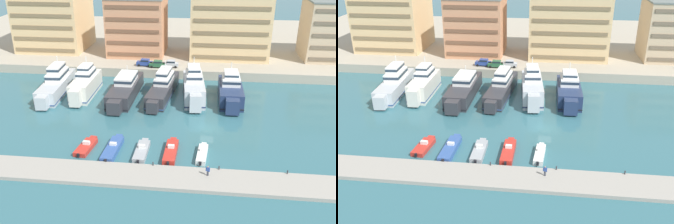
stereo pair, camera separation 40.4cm
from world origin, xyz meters
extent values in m
plane|color=#336670|center=(0.00, 0.00, 0.00)|extent=(400.00, 400.00, 0.00)
cube|color=#ADA38E|center=(0.00, 61.12, 1.13)|extent=(180.00, 70.00, 2.27)
cube|color=#9E998E|center=(0.00, -17.52, 0.29)|extent=(120.00, 5.75, 0.59)
cube|color=silver|center=(-34.49, 13.72, 1.58)|extent=(5.44, 17.41, 3.16)
cube|color=silver|center=(-33.84, 4.20, 1.66)|extent=(2.50, 2.30, 2.69)
cube|color=#334C7F|center=(-34.49, 13.72, 0.55)|extent=(5.50, 17.58, 0.24)
cube|color=white|center=(-34.57, 15.00, 3.99)|extent=(3.83, 7.42, 1.65)
cube|color=#233342|center=(-34.57, 15.00, 4.15)|extent=(3.87, 7.49, 0.59)
cube|color=white|center=(-34.57, 15.00, 5.56)|extent=(2.98, 5.78, 1.49)
cube|color=#233342|center=(-34.57, 15.00, 5.71)|extent=(3.02, 5.84, 0.54)
cylinder|color=silver|center=(-34.65, 16.08, 7.20)|extent=(0.16, 0.16, 1.80)
cube|color=silver|center=(-35.10, 22.73, 0.87)|extent=(3.69, 1.15, 0.20)
cube|color=silver|center=(-27.57, 13.59, 2.02)|extent=(4.23, 12.93, 4.04)
cube|color=silver|center=(-27.48, 6.23, 2.12)|extent=(2.27, 2.07, 3.43)
cube|color=#334C7F|center=(-27.57, 13.59, 0.71)|extent=(4.28, 13.06, 0.24)
cube|color=white|center=(-27.58, 14.56, 4.76)|extent=(3.25, 5.45, 1.45)
cube|color=#233342|center=(-27.58, 14.56, 4.91)|extent=(3.29, 5.50, 0.52)
cube|color=white|center=(-27.58, 14.56, 6.05)|extent=(2.53, 4.25, 1.12)
cube|color=#233342|center=(-27.58, 14.56, 6.16)|extent=(2.57, 4.29, 0.40)
cylinder|color=silver|center=(-27.59, 15.37, 7.51)|extent=(0.16, 0.16, 1.80)
cube|color=silver|center=(-27.65, 20.49, 1.11)|extent=(3.48, 0.94, 0.20)
cube|color=#333338|center=(-18.43, 13.35, 1.55)|extent=(5.17, 17.17, 3.10)
cube|color=#333338|center=(-18.57, 3.69, 1.63)|extent=(2.74, 2.50, 2.63)
cube|color=black|center=(-18.43, 13.35, 0.54)|extent=(5.22, 17.35, 0.24)
cube|color=white|center=(-18.41, 14.63, 3.91)|extent=(3.94, 7.24, 1.62)
cube|color=#233342|center=(-18.41, 14.63, 4.07)|extent=(3.99, 7.31, 0.58)
cylinder|color=silver|center=(-18.40, 15.71, 5.62)|extent=(0.16, 0.16, 1.80)
cube|color=#333338|center=(-18.30, 22.35, 0.85)|extent=(4.19, 0.96, 0.20)
cube|color=#333338|center=(-10.22, 14.99, 1.42)|extent=(5.67, 18.49, 2.84)
cube|color=#333338|center=(-11.10, 5.00, 1.49)|extent=(2.43, 2.24, 2.41)
cube|color=#334C7F|center=(-10.22, 14.99, 0.50)|extent=(5.73, 18.68, 0.24)
cube|color=white|center=(-10.10, 16.35, 3.60)|extent=(3.85, 7.90, 1.53)
cube|color=#233342|center=(-10.10, 16.35, 3.76)|extent=(3.90, 7.98, 0.55)
cube|color=white|center=(-10.10, 16.35, 5.02)|extent=(3.01, 6.16, 1.29)
cube|color=#233342|center=(-10.10, 16.35, 5.15)|extent=(3.04, 6.22, 0.47)
cylinder|color=silver|center=(-10.00, 17.49, 6.56)|extent=(0.16, 0.16, 1.80)
cube|color=#333338|center=(-9.39, 24.50, 0.78)|extent=(3.55, 1.20, 0.20)
cube|color=silver|center=(-3.33, 14.25, 2.06)|extent=(5.62, 14.26, 4.13)
cube|color=silver|center=(-2.57, 6.36, 2.17)|extent=(2.57, 2.37, 3.51)
cube|color=#192347|center=(-3.33, 14.25, 0.72)|extent=(5.68, 14.40, 0.24)
cube|color=white|center=(-3.43, 15.29, 4.91)|extent=(3.91, 6.14, 1.57)
cube|color=#233342|center=(-3.43, 15.29, 5.07)|extent=(3.96, 6.20, 0.56)
cube|color=white|center=(-3.43, 15.29, 6.35)|extent=(3.05, 4.79, 1.30)
cube|color=#233342|center=(-3.43, 15.29, 6.48)|extent=(3.09, 4.84, 0.47)
cylinder|color=silver|center=(-3.51, 16.16, 7.90)|extent=(0.16, 0.16, 1.80)
cube|color=silver|center=(-4.03, 21.63, 1.13)|extent=(3.74, 1.25, 0.20)
cube|color=navy|center=(4.67, 14.04, 1.73)|extent=(5.17, 13.38, 3.47)
cube|color=navy|center=(4.81, 6.29, 1.82)|extent=(2.75, 2.51, 2.95)
cube|color=black|center=(4.67, 14.04, 0.61)|extent=(5.22, 13.51, 0.24)
cube|color=white|center=(4.65, 15.04, 4.27)|extent=(3.94, 5.65, 1.60)
cube|color=#233342|center=(4.65, 15.04, 4.43)|extent=(3.99, 5.71, 0.57)
cube|color=white|center=(4.65, 15.04, 5.63)|extent=(3.08, 4.41, 1.13)
cube|color=#233342|center=(4.65, 15.04, 5.74)|extent=(3.11, 4.45, 0.41)
cylinder|color=silver|center=(4.64, 15.87, 7.10)|extent=(0.16, 0.16, 1.80)
cube|color=navy|center=(4.54, 21.13, 0.95)|extent=(4.20, 0.98, 0.20)
cube|color=red|center=(-20.05, -10.37, 0.37)|extent=(2.68, 5.64, 0.74)
cube|color=red|center=(-19.72, -7.24, 0.37)|extent=(1.26, 1.07, 0.63)
cube|color=silver|center=(-20.01, -9.97, 1.03)|extent=(1.22, 0.72, 0.58)
cube|color=#283847|center=(-19.98, -9.69, 1.12)|extent=(1.06, 0.19, 0.35)
cube|color=black|center=(-20.36, -13.26, 0.52)|extent=(0.39, 0.32, 0.60)
cube|color=#33569E|center=(-15.40, -10.67, 0.49)|extent=(2.28, 7.59, 0.97)
cube|color=#33569E|center=(-15.26, -6.50, 0.49)|extent=(1.15, 0.95, 0.82)
cube|color=silver|center=(-15.38, -10.10, 1.19)|extent=(1.14, 0.64, 0.45)
cube|color=#283847|center=(-15.37, -9.82, 1.26)|extent=(1.02, 0.11, 0.27)
cube|color=black|center=(-15.53, -14.61, 0.64)|extent=(0.37, 0.29, 0.60)
cube|color=#9EA3A8|center=(-10.50, -10.85, 0.45)|extent=(1.95, 6.32, 0.91)
cube|color=#9EA3A8|center=(-10.51, -7.31, 0.45)|extent=(1.07, 0.87, 0.77)
cube|color=silver|center=(-10.50, -10.38, 1.19)|extent=(1.06, 0.60, 0.57)
cube|color=#283847|center=(-10.50, -10.10, 1.28)|extent=(0.97, 0.08, 0.34)
cube|color=black|center=(-10.48, -14.18, 0.60)|extent=(0.36, 0.28, 0.60)
cube|color=red|center=(-5.74, -10.54, 0.50)|extent=(1.99, 7.02, 1.01)
cube|color=red|center=(-5.70, -6.66, 0.50)|extent=(1.06, 0.87, 0.86)
cube|color=silver|center=(-5.73, -10.01, 1.27)|extent=(1.06, 0.61, 0.53)
cube|color=#283847|center=(-5.73, -9.73, 1.35)|extent=(0.95, 0.09, 0.32)
cube|color=black|center=(-5.78, -14.22, 0.65)|extent=(0.36, 0.28, 0.60)
cube|color=white|center=(-0.65, -10.62, 0.44)|extent=(1.90, 5.64, 0.88)
cube|color=white|center=(-0.44, -7.55, 0.44)|extent=(0.88, 0.74, 0.75)
cube|color=silver|center=(-0.62, -10.20, 1.09)|extent=(0.87, 0.66, 0.40)
cube|color=#283847|center=(-0.60, -9.92, 1.15)|extent=(0.76, 0.13, 0.24)
cube|color=black|center=(-0.86, -13.57, 0.59)|extent=(0.38, 0.30, 0.60)
cube|color=#28428E|center=(-16.79, 29.08, 2.99)|extent=(4.17, 1.88, 0.80)
cube|color=#28428E|center=(-16.64, 29.07, 3.73)|extent=(2.17, 1.65, 0.68)
cube|color=#1E2833|center=(-16.64, 29.07, 3.73)|extent=(2.12, 1.66, 0.37)
cylinder|color=black|center=(-18.17, 28.29, 2.59)|extent=(0.65, 0.25, 0.64)
cylinder|color=black|center=(-18.10, 29.98, 2.59)|extent=(0.65, 0.25, 0.64)
cylinder|color=black|center=(-15.47, 28.17, 2.59)|extent=(0.65, 0.25, 0.64)
cylinder|color=black|center=(-15.40, 29.87, 2.59)|extent=(0.65, 0.25, 0.64)
cube|color=#2D6642|center=(-13.35, 28.22, 2.99)|extent=(4.13, 1.77, 0.80)
cube|color=#2D6642|center=(-13.20, 28.22, 3.73)|extent=(2.13, 1.60, 0.68)
cube|color=#1E2833|center=(-13.20, 28.22, 3.73)|extent=(2.09, 1.61, 0.37)
cylinder|color=black|center=(-14.72, 27.39, 2.59)|extent=(0.64, 0.23, 0.64)
cylinder|color=black|center=(-14.69, 29.09, 2.59)|extent=(0.64, 0.23, 0.64)
cylinder|color=black|center=(-12.02, 27.34, 2.59)|extent=(0.64, 0.23, 0.64)
cylinder|color=black|center=(-11.99, 29.04, 2.59)|extent=(0.64, 0.23, 0.64)
cube|color=#B7BCC1|center=(-10.04, 28.78, 2.99)|extent=(4.12, 1.75, 0.80)
cube|color=#B7BCC1|center=(-9.89, 28.79, 3.73)|extent=(2.12, 1.58, 0.68)
cube|color=#1E2833|center=(-9.89, 28.79, 3.73)|extent=(2.08, 1.60, 0.37)
cylinder|color=black|center=(-11.38, 27.92, 2.59)|extent=(0.64, 0.23, 0.64)
cylinder|color=black|center=(-11.40, 29.62, 2.59)|extent=(0.64, 0.23, 0.64)
cylinder|color=black|center=(-8.68, 27.95, 2.59)|extent=(0.64, 0.23, 0.64)
cylinder|color=black|center=(-8.70, 29.65, 2.59)|extent=(0.64, 0.23, 0.64)
cube|color=#E0BC84|center=(-46.19, 44.36, 11.77)|extent=(18.73, 17.53, 19.00)
cube|color=#7B6748|center=(-46.19, 35.50, 3.85)|extent=(17.24, 0.24, 0.90)
cube|color=#7B6748|center=(-46.19, 35.50, 7.02)|extent=(17.24, 0.24, 0.90)
cube|color=#7B6748|center=(-46.19, 35.50, 10.19)|extent=(17.24, 0.24, 0.90)
cube|color=#7B6748|center=(-46.19, 35.50, 13.35)|extent=(17.24, 0.24, 0.90)
cube|color=#7B6748|center=(-46.19, 35.50, 16.52)|extent=(17.24, 0.24, 0.90)
cube|color=tan|center=(-20.68, 41.38, 10.06)|extent=(15.42, 14.58, 15.58)
cube|color=brown|center=(-20.68, 33.99, 3.83)|extent=(14.18, 0.24, 0.90)
cube|color=brown|center=(-20.68, 33.99, 6.94)|extent=(14.18, 0.24, 0.90)
cube|color=brown|center=(-20.68, 33.99, 10.06)|extent=(14.18, 0.24, 0.90)
cube|color=brown|center=(-20.68, 33.99, 13.17)|extent=(14.18, 0.24, 0.90)
cube|color=brown|center=(-20.68, 33.99, 16.29)|extent=(14.18, 0.24, 0.90)
cube|color=#E0BC84|center=(4.92, 41.48, 13.34)|extent=(20.88, 15.00, 22.15)
cube|color=#7B6748|center=(4.92, 33.88, 3.85)|extent=(19.21, 0.24, 0.90)
cube|color=#7B6748|center=(4.92, 33.88, 7.02)|extent=(19.21, 0.24, 0.90)
cube|color=#7B6748|center=(4.92, 33.88, 10.18)|extent=(19.21, 0.24, 0.90)
cube|color=#7B6748|center=(4.92, 33.88, 13.34)|extent=(19.21, 0.24, 0.90)
cube|color=#7B6748|center=(4.92, 33.88, 16.51)|extent=(19.21, 0.24, 0.90)
cylinder|color=#282D3D|center=(0.39, -16.72, 0.98)|extent=(0.13, 0.13, 0.79)
cylinder|color=#282D3D|center=(0.24, -16.69, 0.98)|extent=(0.13, 0.13, 0.79)
cube|color=#2D4C99|center=(0.32, -16.70, 1.68)|extent=(0.48, 0.32, 0.60)
cylinder|color=#2D4C99|center=(0.57, -16.77, 1.63)|extent=(0.09, 0.09, 0.60)
cylinder|color=#2D4C99|center=(0.06, -16.64, 1.63)|extent=(0.09, 0.09, 0.60)
sphere|color=#A87A5B|center=(0.32, -16.70, 2.09)|extent=(0.22, 0.22, 0.22)
cylinder|color=#2D2D33|center=(-7.98, -14.90, 0.81)|extent=(0.18, 0.18, 0.45)
sphere|color=#2D2D33|center=(-7.98, -14.90, 1.10)|extent=(0.20, 0.20, 0.20)
cylinder|color=#2D2D33|center=(1.99, -14.90, 0.81)|extent=(0.18, 0.18, 0.45)
sphere|color=#2D2D33|center=(1.99, -14.90, 1.10)|extent=(0.20, 0.20, 0.20)
cylinder|color=#2D2D33|center=(11.97, -14.90, 0.81)|extent=(0.18, 0.18, 0.45)
sphere|color=#2D2D33|center=(11.97, -14.90, 1.10)|extent=(0.20, 0.20, 0.20)
camera|label=1|loc=(-0.24, -62.75, 31.71)|focal=40.00mm
camera|label=2|loc=(0.16, -62.71, 31.71)|focal=40.00mm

